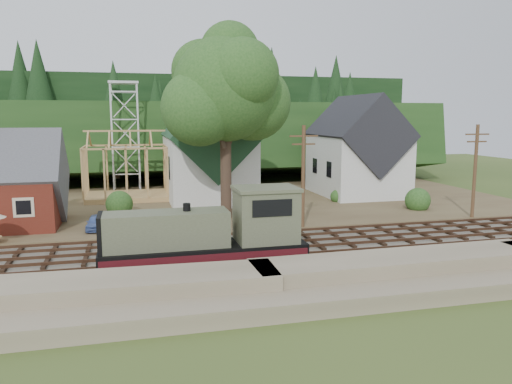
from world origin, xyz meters
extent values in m
plane|color=#384C1E|center=(0.00, 0.00, 0.00)|extent=(140.00, 140.00, 0.00)
cube|color=#7F7259|center=(0.00, -8.50, 0.00)|extent=(64.00, 5.00, 1.60)
cube|color=#726B5B|center=(0.00, 0.00, 0.08)|extent=(64.00, 11.00, 0.16)
cube|color=brown|center=(0.00, 18.00, 0.15)|extent=(64.00, 26.00, 0.30)
cube|color=#1E3F19|center=(0.00, 42.00, 0.00)|extent=(70.00, 28.96, 12.74)
cube|color=black|center=(0.00, 58.00, 0.00)|extent=(80.00, 20.00, 12.00)
cube|color=silver|center=(2.00, 20.00, 3.50)|extent=(8.00, 12.00, 6.40)
cube|color=#1C3E27|center=(2.00, 20.00, 6.70)|extent=(8.40, 12.96, 8.40)
cube|color=silver|center=(2.00, 14.00, 8.70)|extent=(2.40, 2.40, 4.00)
cone|color=#1C3E27|center=(2.00, 14.00, 12.00)|extent=(5.37, 5.37, 2.60)
cube|color=silver|center=(18.00, 19.00, 3.50)|extent=(8.00, 10.00, 6.40)
cube|color=black|center=(18.00, 19.00, 6.70)|extent=(8.40, 10.80, 8.40)
cube|color=tan|center=(-6.00, 22.00, 0.55)|extent=(8.00, 6.00, 0.50)
cube|color=tan|center=(-6.00, 22.00, 7.20)|extent=(8.00, 0.18, 0.18)
cube|color=silver|center=(-7.40, 26.60, 6.30)|extent=(0.18, 0.18, 12.00)
cube|color=silver|center=(-4.60, 26.60, 6.30)|extent=(0.18, 0.18, 12.00)
cube|color=silver|center=(-7.40, 29.40, 6.30)|extent=(0.18, 0.18, 12.00)
cube|color=silver|center=(-4.60, 29.40, 6.30)|extent=(0.18, 0.18, 12.00)
cube|color=silver|center=(-6.00, 28.00, 12.30)|extent=(3.20, 3.20, 0.25)
cylinder|color=#38281E|center=(2.00, 10.00, 4.30)|extent=(0.90, 0.90, 8.00)
sphere|color=#224C1C|center=(2.00, 10.00, 10.80)|extent=(8.40, 8.40, 8.40)
sphere|color=#224C1C|center=(4.50, 11.00, 9.80)|extent=(6.40, 6.40, 6.40)
sphere|color=#224C1C|center=(-0.20, 9.20, 9.30)|extent=(6.00, 6.00, 6.00)
cylinder|color=#4C331E|center=(7.00, 5.20, 4.00)|extent=(0.28, 0.28, 8.00)
cube|color=#4C331E|center=(7.00, 5.20, 7.20)|extent=(2.20, 0.12, 0.12)
cube|color=#4C331E|center=(7.00, 5.20, 6.60)|extent=(1.80, 0.12, 0.12)
cylinder|color=#4C331E|center=(22.00, 5.20, 4.00)|extent=(0.28, 0.28, 8.00)
cube|color=#4C331E|center=(22.00, 5.20, 7.20)|extent=(2.20, 0.12, 0.12)
cube|color=#4C331E|center=(22.00, 5.20, 6.60)|extent=(1.80, 0.12, 0.12)
cube|color=black|center=(-1.73, -3.00, 0.32)|extent=(11.27, 2.35, 0.33)
cube|color=black|center=(-1.73, -3.00, 1.03)|extent=(11.27, 2.72, 1.03)
cube|color=#4E513B|center=(-3.79, -3.00, 2.53)|extent=(6.76, 2.16, 1.97)
cube|color=#4E513B|center=(1.84, -3.00, 3.05)|extent=(3.38, 2.63, 3.01)
cube|color=#4E513B|center=(1.84, -3.00, 4.60)|extent=(3.57, 2.82, 0.19)
cube|color=black|center=(1.84, -4.33, 3.70)|extent=(2.25, 0.06, 0.94)
cube|color=#460F14|center=(-1.73, -4.38, 1.03)|extent=(11.27, 0.04, 0.66)
cube|color=#460F14|center=(-1.73, -1.62, 1.03)|extent=(11.27, 0.04, 0.66)
cylinder|color=black|center=(-2.67, -3.00, 3.61)|extent=(0.41, 0.41, 0.66)
imported|color=#526DB0|center=(-8.19, 8.10, 0.85)|extent=(1.54, 3.32, 1.10)
imported|color=red|center=(18.57, 17.68, 0.91)|extent=(4.85, 3.69, 1.22)
camera|label=1|loc=(-5.59, -30.03, 8.68)|focal=35.00mm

